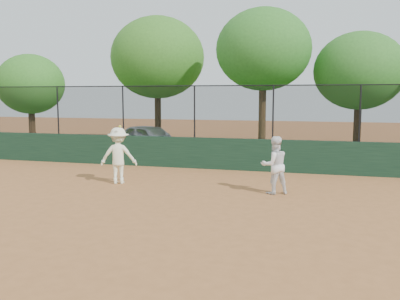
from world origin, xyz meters
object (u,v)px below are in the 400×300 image
(player_main, at_px, (119,156))
(tree_2, at_px, (263,50))
(tree_0, at_px, (30,84))
(tree_1, at_px, (157,58))
(player_second, at_px, (274,165))
(parked_car, at_px, (150,139))
(tree_3, at_px, (359,71))

(player_main, relative_size, tree_2, 0.27)
(tree_0, height_order, tree_1, tree_1)
(tree_0, distance_m, tree_2, 12.57)
(player_second, xyz_separation_m, tree_0, (-14.07, 8.16, 2.59))
(parked_car, relative_size, tree_0, 0.83)
(parked_car, relative_size, player_main, 2.20)
(tree_1, xyz_separation_m, tree_3, (10.64, -1.08, -0.95))
(parked_car, bearing_deg, tree_0, 107.63)
(player_main, relative_size, tree_3, 0.33)
(tree_3, bearing_deg, parked_car, -165.28)
(player_second, bearing_deg, parked_car, -75.92)
(player_second, height_order, player_main, player_main)
(player_main, xyz_separation_m, tree_1, (-2.86, 10.84, 4.01))
(tree_1, xyz_separation_m, tree_2, (6.19, -1.89, 0.09))
(player_second, relative_size, tree_1, 0.23)
(parked_car, bearing_deg, tree_1, 39.15)
(tree_0, height_order, tree_3, tree_3)
(parked_car, relative_size, tree_3, 0.72)
(player_second, bearing_deg, tree_0, -58.86)
(player_main, distance_m, tree_3, 12.85)
(parked_car, xyz_separation_m, tree_2, (5.19, 1.73, 4.29))
(player_second, distance_m, tree_2, 10.14)
(tree_2, bearing_deg, tree_1, 162.98)
(player_main, distance_m, tree_0, 12.39)
(tree_1, distance_m, tree_2, 6.47)
(tree_3, bearing_deg, tree_0, -174.10)
(parked_car, distance_m, tree_3, 10.50)
(player_second, bearing_deg, player_main, -30.42)
(parked_car, relative_size, tree_1, 0.58)
(player_second, relative_size, tree_2, 0.24)
(parked_car, distance_m, tree_2, 6.95)
(tree_2, bearing_deg, tree_0, -175.69)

